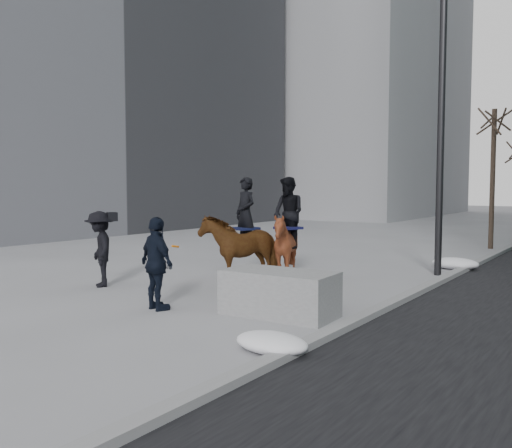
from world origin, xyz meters
The scene contains 11 objects.
ground centered at (0.00, 0.00, 0.00)m, with size 120.00×120.00×0.00m, color gray.
curb centered at (3.00, 10.00, 0.06)m, with size 0.25×90.00×0.12m, color gray.
building_left centered at (-19.00, 10.00, 10.00)m, with size 12.00×26.00×20.00m, color #595960.
planter centered at (1.60, -0.34, 0.40)m, with size 2.02×1.01×0.81m, color gray.
tree_near centered at (2.40, 13.00, 2.86)m, with size 1.20×1.20×5.73m, color #392B21, non-canonical shape.
mounted_left centered at (-0.90, 1.91, 0.95)m, with size 1.49×2.15×2.54m.
mounted_right centered at (-0.10, 2.59, 1.03)m, with size 1.78×1.88×2.55m.
feeder centered at (-0.51, -1.30, 0.88)m, with size 1.11×0.99×1.75m.
camera_crew centered at (-3.32, -0.36, 0.89)m, with size 1.31×1.16×1.75m.
lamppost centered at (2.60, 5.74, 4.99)m, with size 0.25×0.87×9.09m.
snow_piles centered at (2.70, 3.38, 0.15)m, with size 1.28×10.09×0.33m.
Camera 1 is at (6.80, -8.45, 2.33)m, focal length 38.00 mm.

